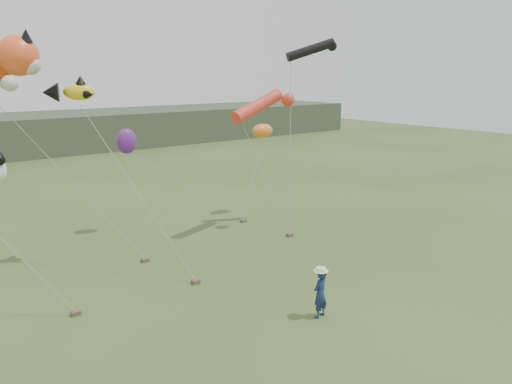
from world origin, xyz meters
TOP-DOWN VIEW (x-y plane):
  - ground at (0.00, 0.00)m, footprint 120.00×120.00m
  - festival_attendant at (-0.52, -1.90)m, footprint 0.72×0.55m
  - sandbag_anchors at (-0.80, 5.65)m, footprint 12.28×6.04m
  - fish_kite at (-5.32, 8.56)m, footprint 2.27×1.50m
  - tube_kites at (5.29, 7.20)m, footprint 6.79×1.80m
  - misc_kites at (2.31, 10.78)m, footprint 9.36×2.09m

SIDE VIEW (x-z plane):
  - ground at x=0.00m, z-range 0.00..0.00m
  - sandbag_anchors at x=-0.80m, z-range 0.00..0.16m
  - festival_attendant at x=-0.52m, z-range 0.00..1.78m
  - misc_kites at x=2.31m, z-range 4.37..5.69m
  - fish_kite at x=-5.32m, z-range 7.15..8.25m
  - tube_kites at x=5.29m, z-range 5.54..9.92m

